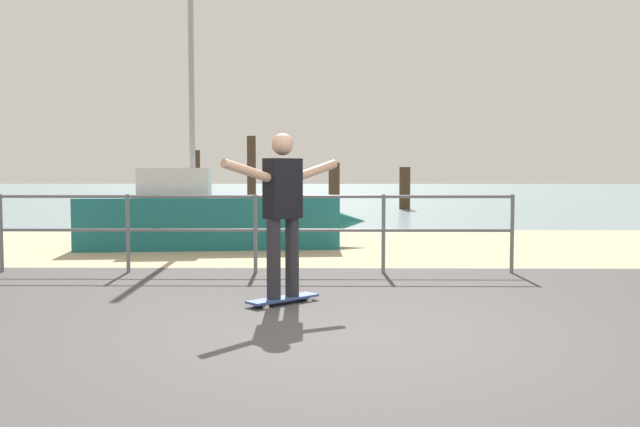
% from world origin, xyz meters
% --- Properties ---
extents(ground_plane, '(24.00, 10.00, 0.04)m').
position_xyz_m(ground_plane, '(0.00, -1.00, 0.00)').
color(ground_plane, '#474444').
rests_on(ground_plane, ground).
extents(beach_strip, '(24.00, 6.00, 0.04)m').
position_xyz_m(beach_strip, '(0.00, 7.00, 0.00)').
color(beach_strip, tan).
rests_on(beach_strip, ground).
extents(sea_surface, '(72.00, 50.00, 0.04)m').
position_xyz_m(sea_surface, '(0.00, 35.00, 0.00)').
color(sea_surface, '#75939E').
rests_on(sea_surface, ground).
extents(railing_fence, '(8.45, 0.05, 1.05)m').
position_xyz_m(railing_fence, '(-2.08, 3.60, 0.70)').
color(railing_fence, slate).
rests_on(railing_fence, ground).
extents(sailboat, '(5.04, 1.87, 4.74)m').
position_xyz_m(sailboat, '(-2.19, 6.66, 0.52)').
color(sailboat, '#19666B').
rests_on(sailboat, ground).
extents(skateboard, '(0.72, 0.69, 0.08)m').
position_xyz_m(skateboard, '(-0.73, 1.48, 0.07)').
color(skateboard, '#334C8C').
rests_on(skateboard, ground).
extents(skateboarder, '(1.12, 1.05, 1.65)m').
position_xyz_m(skateboarder, '(-0.73, 1.48, 1.02)').
color(skateboarder, '#26262B').
rests_on(skateboarder, skateboard).
extents(groyne_post_0, '(0.34, 0.34, 2.06)m').
position_xyz_m(groyne_post_0, '(-5.05, 19.31, 1.03)').
color(groyne_post_0, '#422D1E').
rests_on(groyne_post_0, ground).
extents(groyne_post_1, '(0.27, 0.27, 2.38)m').
position_xyz_m(groyne_post_1, '(-2.59, 15.28, 1.19)').
color(groyne_post_1, '#422D1E').
rests_on(groyne_post_1, ground).
extents(groyne_post_2, '(0.30, 0.30, 1.56)m').
position_xyz_m(groyne_post_2, '(-0.13, 13.27, 0.78)').
color(groyne_post_2, '#422D1E').
rests_on(groyne_post_2, ground).
extents(groyne_post_3, '(0.38, 0.38, 1.46)m').
position_xyz_m(groyne_post_3, '(2.34, 18.30, 0.73)').
color(groyne_post_3, '#422D1E').
rests_on(groyne_post_3, ground).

